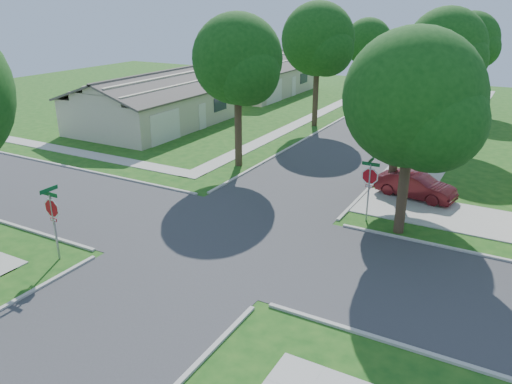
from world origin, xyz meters
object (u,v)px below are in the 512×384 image
Objects in this scene: stop_sign_sw at (52,211)px; car_curb_west at (399,83)px; car_driveway at (416,186)px; house_nw_near at (156,106)px; stop_sign_ne at (370,179)px; tree_w_mid at (319,43)px; tree_w_near at (238,63)px; tree_e_near at (403,84)px; car_curb_east at (412,130)px; house_nw_far at (258,80)px; tree_e_far at (471,43)px; tree_ne_corner at (414,105)px; tree_e_mid at (447,51)px; tree_w_far at (368,44)px.

stop_sign_sw is 47.10m from car_curb_west.
house_nw_near is at bearing 84.42° from car_driveway.
house_nw_near is (-20.69, 10.30, -0.51)m from stop_sign_ne.
house_nw_near is at bearing 153.54° from stop_sign_ne.
tree_w_mid is (0.06, 25.71, 4.46)m from stop_sign_sw.
tree_w_near is 12.01m from tree_w_mid.
tree_e_near is at bearing 107.58° from car_curb_west.
car_curb_east is 22.84m from car_curb_west.
house_nw_far is at bearing 107.10° from stop_sign_sw.
tree_ne_corner is (1.61, -29.80, -0.39)m from tree_e_far.
tree_e_mid is 13.00m from tree_e_far.
tree_e_far is 21.31m from house_nw_far.
tree_w_near is at bearing 98.75° from car_driveway.
tree_e_mid is (0.01, 12.00, 0.61)m from tree_e_near.
tree_ne_corner is at bearing 38.84° from stop_sign_sw.
tree_e_far is at bearing 42.50° from house_nw_near.
stop_sign_sw is 0.74× the size of car_curb_east.
tree_w_mid reaches higher than house_nw_far.
stop_sign_sw is 13.29m from stop_sign_ne.
car_curb_west is (1.44, 21.36, -5.73)m from tree_w_mid.
tree_ne_corner reaches higher than tree_w_far.
stop_sign_sw is 0.36× the size of tree_e_near.
tree_e_far reaches higher than car_curb_east.
tree_w_mid is 9.77m from car_curb_east.
tree_ne_corner is 25.15m from house_nw_near.
car_curb_east is (-3.16, 16.23, -4.91)m from tree_ne_corner.
tree_w_mid reaches higher than house_nw_near.
house_nw_near reaches higher than car_curb_west.
tree_ne_corner is at bearing -25.77° from house_nw_near.
tree_e_near is at bearing -69.39° from tree_w_far.
tree_w_near reaches higher than house_nw_far.
tree_w_far is at bearing 107.70° from stop_sign_ne.
tree_e_near is 0.61× the size of house_nw_near.
stop_sign_ne is 30.96m from tree_w_far.
car_curb_west is at bearing 104.07° from tree_ne_corner.
tree_e_far is 2.17× the size of car_curb_east.
tree_w_far is 1.54× the size of car_curb_west.
tree_w_mid reaches higher than tree_w_far.
stop_sign_ne is 0.57× the size of car_curb_west.
tree_ne_corner reaches higher than car_curb_west.
house_nw_near is at bearing -152.10° from tree_w_mid.
tree_w_mid is 17.28m from car_driveway.
house_nw_near is (-20.75, -6.01, -4.74)m from tree_e_mid.
car_driveway is (10.64, -12.31, -5.83)m from tree_w_mid.
house_nw_near is (-20.75, -19.01, -4.46)m from tree_e_far.
car_curb_east is at bearing 101.02° from tree_ne_corner.
tree_w_near is 33.81m from car_curb_west.
car_driveway is (1.25, -25.31, -5.32)m from tree_e_far.
tree_w_far is (-9.40, 25.00, -0.14)m from tree_e_near.
tree_e_mid reaches higher than tree_e_far.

